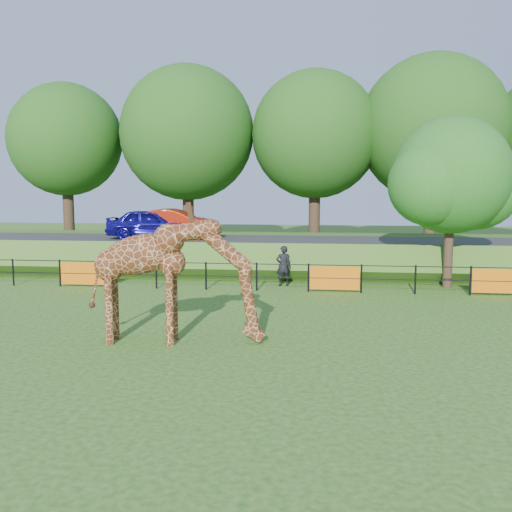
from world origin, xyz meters
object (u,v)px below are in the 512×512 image
object	(u,v)px
giraffe	(177,281)
car_red	(175,224)
tree_east	(454,180)
car_blue	(152,224)
visitor	(283,266)

from	to	relation	value
giraffe	car_red	world-z (taller)	giraffe
car_red	tree_east	xyz separation A→B (m)	(12.38, -4.46, 2.13)
giraffe	car_blue	size ratio (longest dim) A/B	1.04
car_blue	car_red	bearing A→B (deg)	-76.41
car_blue	visitor	world-z (taller)	car_blue
tree_east	visitor	bearing A→B (deg)	-176.49
giraffe	visitor	bearing A→B (deg)	71.87
tree_east	car_red	bearing A→B (deg)	160.21
giraffe	tree_east	distance (m)	12.96
visitor	tree_east	world-z (taller)	tree_east
car_blue	visitor	size ratio (longest dim) A/B	2.66
car_red	visitor	xyz separation A→B (m)	(5.74, -4.86, -1.33)
car_blue	car_red	distance (m)	1.17
car_blue	car_red	xyz separation A→B (m)	(1.13, 0.30, -0.01)
giraffe	tree_east	xyz separation A→B (m)	(8.81, 9.13, 2.66)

